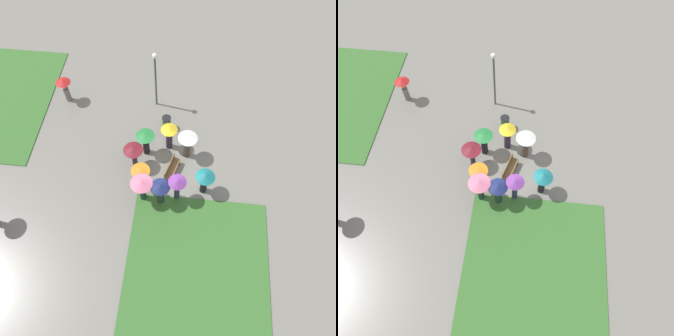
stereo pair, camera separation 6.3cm
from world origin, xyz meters
TOP-DOWN VIEW (x-y plane):
  - ground_plane at (0.00, 0.00)m, footprint 90.00×90.00m
  - lawn_patch_near at (-5.47, -1.81)m, footprint 7.94×7.09m
  - lawn_patch_far at (4.46, 11.38)m, footprint 9.73×5.67m
  - park_bench at (0.08, -0.01)m, footprint 1.58×0.83m
  - lamp_post at (5.19, 1.46)m, footprint 0.32×0.32m
  - trash_bin at (3.32, 0.60)m, footprint 0.56×0.56m
  - crowd_person_yellow at (1.88, 0.29)m, footprint 0.97×0.97m
  - crowd_person_maroon at (0.41, 2.15)m, footprint 1.12×1.12m
  - crowd_person_navy at (-1.77, 0.39)m, footprint 1.03×1.03m
  - crowd_person_orange at (-0.88, 1.55)m, footprint 1.04×1.04m
  - crowd_person_white at (1.36, -0.80)m, footprint 1.11×1.11m
  - crowd_person_purple at (-1.47, -0.46)m, footprint 0.97×0.97m
  - crowd_person_green at (1.34, 1.60)m, footprint 1.09×1.09m
  - crowd_person_teal at (-0.90, -1.89)m, footprint 1.05×1.05m
  - crowd_person_pink at (-1.70, 1.37)m, footprint 1.18×1.18m
  - lone_walker_far_path at (4.96, 7.31)m, footprint 0.95×0.95m

SIDE VIEW (x-z plane):
  - ground_plane at x=0.00m, z-range 0.00..0.00m
  - lawn_patch_near at x=-5.47m, z-range 0.00..0.06m
  - lawn_patch_far at x=4.46m, z-range 0.00..0.06m
  - park_bench at x=0.08m, z-range 0.01..0.91m
  - trash_bin at x=3.32m, z-range 0.00..0.93m
  - lone_walker_far_path at x=4.96m, z-range 0.30..2.09m
  - crowd_person_orange at x=-0.88m, z-range 0.32..2.08m
  - crowd_person_green at x=1.34m, z-range 0.32..2.13m
  - crowd_person_teal at x=-0.90m, z-range 0.39..2.20m
  - crowd_person_navy at x=-1.77m, z-range 0.36..2.23m
  - crowd_person_yellow at x=1.88m, z-range 0.34..2.27m
  - crowd_person_maroon at x=0.41m, z-range 0.48..2.21m
  - crowd_person_white at x=1.36m, z-range 0.42..2.41m
  - crowd_person_purple at x=-1.47m, z-range 0.45..2.44m
  - crowd_person_pink at x=-1.70m, z-range 0.50..2.46m
  - lamp_post at x=5.19m, z-range 0.61..4.73m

